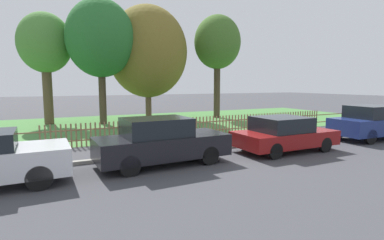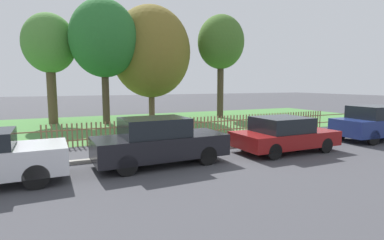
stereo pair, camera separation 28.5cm
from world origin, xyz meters
TOP-DOWN VIEW (x-y plane):
  - ground_plane at (0.00, 0.00)m, footprint 120.00×120.00m
  - kerb_stone at (0.00, 0.10)m, footprint 31.74×0.20m
  - grass_strip at (0.00, 8.88)m, footprint 31.74×11.97m
  - park_fence at (-0.00, 2.91)m, footprint 31.74×0.05m
  - parked_car_black_saloon at (-3.89, -1.05)m, footprint 4.23×1.82m
  - parked_car_navy_estate at (0.98, -1.26)m, footprint 3.94×1.87m
  - parked_car_red_compact at (6.53, -1.14)m, footprint 4.30×1.90m
  - covered_motorcycle at (-2.56, 2.33)m, footprint 1.77×0.78m
  - tree_nearest_kerb at (-7.01, 11.22)m, footprint 3.23×3.23m
  - tree_behind_motorcycle at (-3.88, 9.81)m, footprint 4.21×4.21m
  - tree_mid_park at (-0.50, 10.91)m, footprint 5.59×5.59m
  - tree_far_left at (4.57, 9.85)m, footprint 3.45×3.45m

SIDE VIEW (x-z plane):
  - ground_plane at x=0.00m, z-range 0.00..0.00m
  - grass_strip at x=0.00m, z-range 0.00..0.01m
  - kerb_stone at x=0.00m, z-range 0.00..0.12m
  - park_fence at x=0.00m, z-range 0.00..0.98m
  - covered_motorcycle at x=-2.56m, z-range 0.10..1.14m
  - parked_car_navy_estate at x=0.98m, z-range 0.00..1.33m
  - parked_car_black_saloon at x=-3.89m, z-range -0.01..1.50m
  - parked_car_red_compact at x=6.53m, z-range 0.00..1.57m
  - tree_mid_park at x=-0.50m, z-range 0.79..8.82m
  - tree_nearest_kerb at x=-7.01m, z-range 1.52..8.48m
  - tree_behind_motorcycle at x=-3.88m, z-range 1.45..9.27m
  - tree_far_left at x=4.57m, z-range 1.76..9.41m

